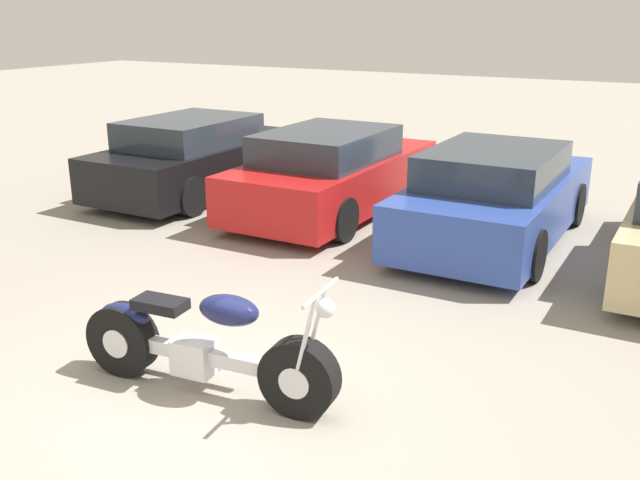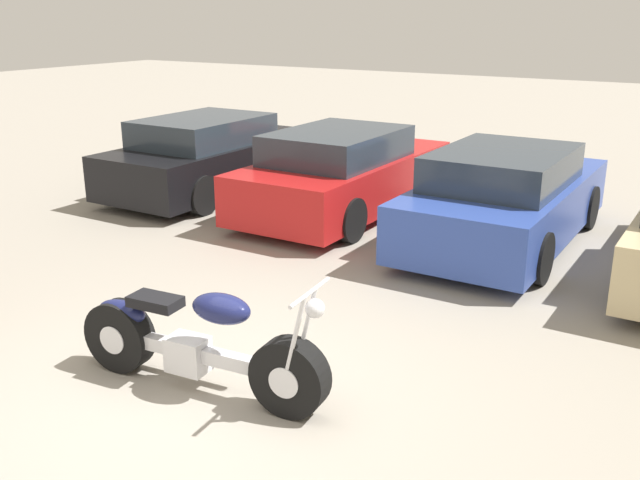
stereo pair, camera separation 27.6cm
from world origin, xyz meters
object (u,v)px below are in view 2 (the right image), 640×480
(parked_car_blue, at_px, (505,199))
(motorcycle, at_px, (196,345))
(parked_car_black, at_px, (212,156))
(parked_car_red, at_px, (344,173))

(parked_car_blue, bearing_deg, motorcycle, -100.35)
(motorcycle, relative_size, parked_car_blue, 0.56)
(motorcycle, height_order, parked_car_black, parked_car_black)
(motorcycle, bearing_deg, parked_car_red, 107.25)
(parked_car_black, distance_m, parked_car_red, 2.61)
(motorcycle, xyz_separation_m, parked_car_blue, (0.94, 5.16, 0.22))
(parked_car_red, relative_size, parked_car_blue, 1.00)
(parked_car_red, height_order, parked_car_blue, same)
(motorcycle, relative_size, parked_car_black, 0.56)
(parked_car_red, xyz_separation_m, parked_car_blue, (2.61, -0.22, 0.00))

